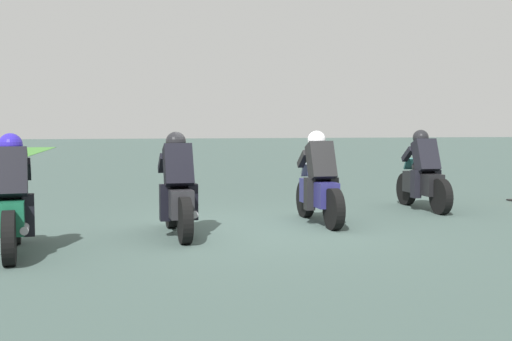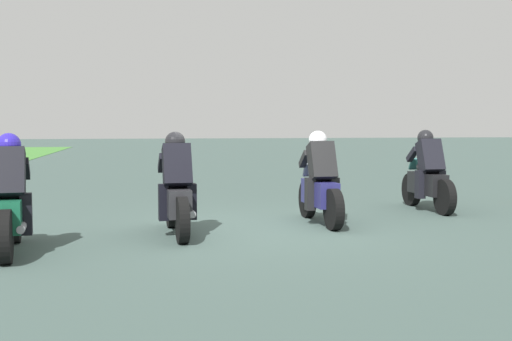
% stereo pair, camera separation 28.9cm
% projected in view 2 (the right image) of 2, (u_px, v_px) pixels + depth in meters
% --- Properties ---
extents(ground_plane, '(120.00, 120.00, 0.00)m').
position_uv_depth(ground_plane, '(258.00, 230.00, 9.92)').
color(ground_plane, '#3D504A').
extents(rider_lane_a, '(2.04, 0.54, 1.51)m').
position_uv_depth(rider_lane_a, '(428.00, 177.00, 12.10)').
color(rider_lane_a, black).
rests_on(rider_lane_a, ground_plane).
extents(rider_lane_b, '(2.04, 0.55, 1.51)m').
position_uv_depth(rider_lane_b, '(320.00, 185.00, 10.49)').
color(rider_lane_b, black).
rests_on(rider_lane_b, ground_plane).
extents(rider_lane_c, '(2.04, 0.55, 1.51)m').
position_uv_depth(rider_lane_c, '(177.00, 193.00, 9.40)').
color(rider_lane_c, black).
rests_on(rider_lane_c, ground_plane).
extents(rider_lane_d, '(2.04, 0.58, 1.51)m').
position_uv_depth(rider_lane_d, '(10.00, 204.00, 8.11)').
color(rider_lane_d, black).
rests_on(rider_lane_d, ground_plane).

